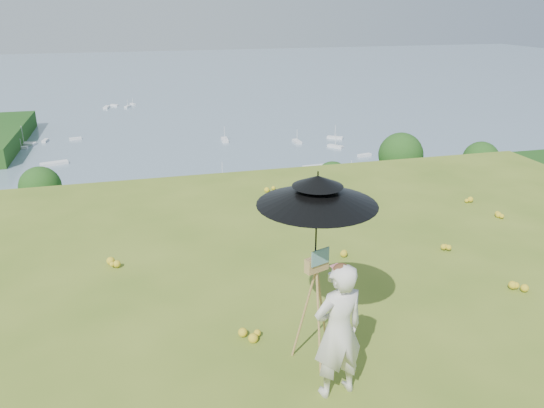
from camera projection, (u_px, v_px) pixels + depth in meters
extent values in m
plane|color=#567120|center=(408.00, 309.00, 7.51)|extent=(14.00, 14.00, 0.00)
cube|color=#103C10|center=(199.00, 380.00, 49.50)|extent=(140.00, 56.00, 22.00)
cube|color=slate|center=(170.00, 259.00, 88.16)|extent=(170.00, 28.00, 8.00)
plane|color=#6F8E9E|center=(141.00, 93.00, 236.63)|extent=(700.00, 700.00, 0.00)
imported|color=beige|center=(338.00, 331.00, 5.63)|extent=(0.63, 0.47, 1.59)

